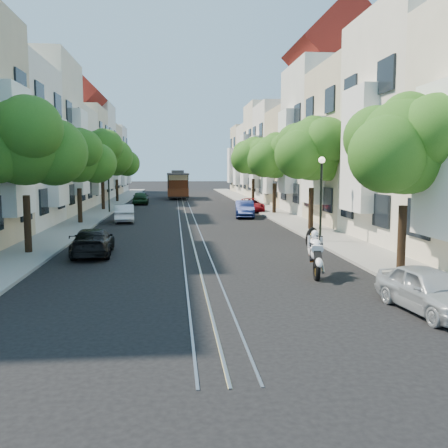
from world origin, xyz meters
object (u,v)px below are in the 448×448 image
object	(u,v)px
tree_e_c	(276,157)
tree_w_c	(103,153)
tree_w_b	(79,158)
parked_car_w_far	(141,198)
parked_car_w_mid	(124,213)
sportbike_rider	(315,250)
tree_e_b	(313,151)
tree_e_d	(254,157)
cable_car	(178,183)
parked_car_e_near	(429,290)
lamp_east	(321,186)
tree_w_a	(25,144)
parked_car_w_near	(93,242)
lamp_west	(109,179)
tree_e_a	(407,149)
tree_w_d	(117,160)
parked_car_e_far	(250,205)
parked_car_e_mid	(245,209)

from	to	relation	value
tree_e_c	tree_w_c	xyz separation A→B (m)	(-14.40, 5.00, 0.47)
tree_w_b	parked_car_w_far	xyz separation A→B (m)	(2.74, 18.31, -3.72)
parked_car_w_mid	parked_car_w_far	bearing A→B (deg)	-95.98
tree_w_b	sportbike_rider	distance (m)	20.98
tree_e_b	tree_e_d	distance (m)	22.00
tree_e_c	tree_e_d	xyz separation A→B (m)	(0.00, 11.00, 0.27)
tree_e_c	tree_w_b	bearing A→B (deg)	-157.38
cable_car	parked_car_e_near	bearing A→B (deg)	-83.96
sportbike_rider	parked_car_e_near	size ratio (longest dim) A/B	0.57
lamp_east	sportbike_rider	xyz separation A→B (m)	(-2.44, -7.55, -1.92)
cable_car	parked_car_w_far	xyz separation A→B (m)	(-3.90, -9.98, -1.21)
tree_e_b	tree_w_a	size ratio (longest dim) A/B	1.00
tree_w_b	tree_w_c	bearing A→B (deg)	90.00
tree_e_d	parked_car_e_near	world-z (taller)	tree_e_d
tree_e_d	tree_w_a	world-z (taller)	tree_e_d
sportbike_rider	cable_car	bearing A→B (deg)	103.09
parked_car_w_near	parked_car_w_far	bearing A→B (deg)	-93.11
lamp_west	parked_car_w_near	size ratio (longest dim) A/B	1.03
tree_e_a	tree_w_d	size ratio (longest dim) A/B	0.96
tree_w_d	parked_car_w_far	world-z (taller)	tree_w_d
tree_w_c	tree_w_d	distance (m)	11.01
lamp_east	tree_e_b	bearing A→B (deg)	79.07
lamp_west	tree_e_d	bearing A→B (deg)	33.50
tree_e_a	tree_w_a	distance (m)	15.25
tree_w_b	parked_car_w_mid	xyz separation A→B (m)	(2.74, 1.05, -3.78)
tree_e_a	parked_car_e_far	distance (m)	25.79
tree_e_a	parked_car_e_far	xyz separation A→B (m)	(-1.66, 25.45, -3.82)
tree_e_c	parked_car_e_far	size ratio (longest dim) A/B	1.56
parked_car_e_far	parked_car_w_mid	size ratio (longest dim) A/B	1.12
tree_e_c	tree_w_c	distance (m)	15.25
tree_e_d	tree_w_a	xyz separation A→B (m)	(-14.40, -29.00, -0.13)
tree_e_d	parked_car_e_far	world-z (taller)	tree_e_d
tree_w_b	tree_w_a	bearing A→B (deg)	-90.00
tree_e_c	tree_w_b	xyz separation A→B (m)	(-14.40, -6.00, -0.20)
parked_car_w_mid	sportbike_rider	bearing A→B (deg)	108.00
tree_e_c	lamp_east	size ratio (longest dim) A/B	1.57
tree_e_a	lamp_west	bearing A→B (deg)	118.45
tree_e_c	tree_w_c	size ratio (longest dim) A/B	0.92
lamp_east	parked_car_e_mid	world-z (taller)	lamp_east
tree_w_d	lamp_east	world-z (taller)	tree_w_d
tree_e_a	lamp_west	xyz separation A→B (m)	(-13.56, 25.02, -1.55)
tree_w_c	cable_car	world-z (taller)	tree_w_c
tree_w_a	tree_e_b	bearing A→B (deg)	25.92
tree_e_b	lamp_east	size ratio (longest dim) A/B	1.61
tree_w_b	cable_car	size ratio (longest dim) A/B	0.75
tree_e_a	tree_w_c	xyz separation A→B (m)	(-14.40, 28.00, 0.67)
parked_car_e_near	cable_car	bearing A→B (deg)	90.53
lamp_east	tree_w_a	bearing A→B (deg)	-171.43
tree_w_b	parked_car_e_near	world-z (taller)	tree_w_b
tree_e_b	parked_car_w_near	size ratio (longest dim) A/B	1.66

